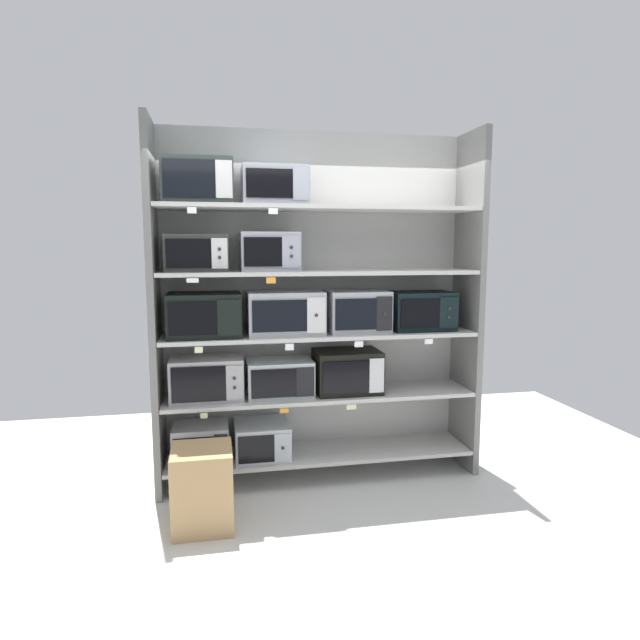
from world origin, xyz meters
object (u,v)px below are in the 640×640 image
object	(u,v)px
microwave_4	(347,371)
microwave_8	(421,311)
microwave_0	(201,443)
microwave_1	(262,439)
shipping_carton	(202,488)
microwave_2	(207,378)
microwave_9	(197,253)
microwave_3	(280,378)
microwave_12	(274,186)
microwave_11	(198,182)
microwave_6	(285,313)
microwave_7	(357,311)
microwave_10	(269,252)
microwave_5	(205,315)

from	to	relation	value
microwave_4	microwave_8	size ratio (longest dim) A/B	1.02
microwave_0	microwave_1	size ratio (longest dim) A/B	0.99
shipping_carton	microwave_2	bearing A→B (deg)	86.77
microwave_0	microwave_9	bearing A→B (deg)	-0.97
microwave_3	microwave_4	size ratio (longest dim) A/B	0.99
microwave_1	microwave_8	xyz separation A→B (m)	(1.30, 0.00, 1.00)
microwave_4	microwave_12	world-z (taller)	microwave_12
microwave_3	microwave_1	bearing A→B (deg)	-179.99
microwave_2	shipping_carton	world-z (taller)	microwave_2
microwave_0	microwave_11	distance (m)	1.97
microwave_1	microwave_4	bearing A→B (deg)	0.02
microwave_0	microwave_12	size ratio (longest dim) A/B	0.88
microwave_4	microwave_6	bearing A→B (deg)	179.99
microwave_6	microwave_8	world-z (taller)	microwave_6
microwave_4	microwave_9	size ratio (longest dim) A/B	1.13
microwave_2	microwave_12	bearing A→B (deg)	0.05
microwave_2	microwave_9	distance (m)	0.95
microwave_3	microwave_7	world-z (taller)	microwave_7
microwave_9	microwave_10	size ratio (longest dim) A/B	1.04
microwave_2	microwave_4	distance (m)	1.10
microwave_0	microwave_1	xyz separation A→B (m)	(0.47, -0.00, -0.01)
microwave_5	microwave_9	world-z (taller)	microwave_9
microwave_7	microwave_9	world-z (taller)	microwave_9
microwave_3	microwave_8	size ratio (longest dim) A/B	1.01
microwave_7	microwave_10	distance (m)	0.83
microwave_0	microwave_1	bearing A→B (deg)	-0.03
microwave_1	microwave_6	distance (m)	1.03
microwave_5	microwave_11	distance (m)	0.97
microwave_11	microwave_12	xyz separation A→B (m)	(0.56, 0.00, -0.02)
microwave_5	microwave_9	distance (m)	0.46
microwave_2	microwave_11	world-z (taller)	microwave_11
microwave_9	microwave_3	bearing A→B (deg)	-0.00
microwave_1	microwave_5	bearing A→B (deg)	179.97
microwave_0	microwave_8	size ratio (longest dim) A/B	0.84
microwave_3	microwave_8	xyz separation A→B (m)	(1.16, 0.00, 0.50)
microwave_10	microwave_12	distance (m)	0.49
microwave_2	microwave_9	bearing A→B (deg)	179.70
microwave_10	microwave_12	world-z (taller)	microwave_12
microwave_5	microwave_8	distance (m)	1.72
microwave_5	microwave_6	xyz separation A→B (m)	(0.61, 0.00, 0.00)
microwave_4	microwave_6	world-z (taller)	microwave_6
shipping_carton	microwave_7	bearing A→B (deg)	27.78
microwave_1	microwave_2	bearing A→B (deg)	-179.97
microwave_2	microwave_0	bearing A→B (deg)	179.52
microwave_7	microwave_12	bearing A→B (deg)	179.99
microwave_4	microwave_12	xyz separation A→B (m)	(-0.57, 0.00, 1.44)
microwave_9	shipping_carton	size ratio (longest dim) A/B	0.85
microwave_0	microwave_11	xyz separation A→B (m)	(0.04, -0.00, 1.97)
microwave_3	microwave_6	bearing A→B (deg)	0.33
microwave_6	microwave_10	xyz separation A→B (m)	(-0.11, -0.00, 0.47)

